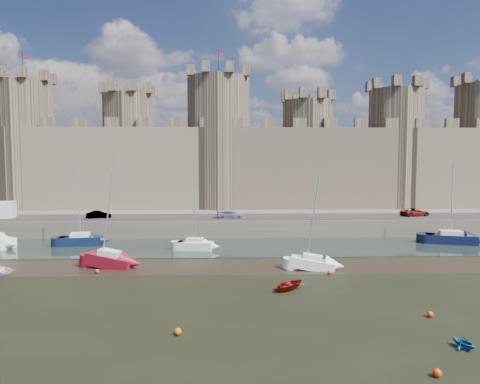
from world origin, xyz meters
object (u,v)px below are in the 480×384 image
Objects in this scene: car_2 at (230,215)px; sailboat_2 at (195,244)px; sailboat_4 at (110,260)px; sailboat_1 at (80,240)px; sailboat_3 at (451,238)px; sailboat_5 at (313,263)px; car_1 at (99,215)px; car_3 at (415,212)px.

sailboat_2 is (-4.34, -10.34, -2.30)m from car_2.
car_2 is 22.13m from sailboat_4.
sailboat_3 reaches higher than sailboat_1.
sailboat_5 is at bearing 9.86° from sailboat_4.
sailboat_4 is at bearing -172.69° from sailboat_5.
sailboat_3 is at bearing -113.56° from car_1.
sailboat_2 is 0.88× the size of sailboat_3.
car_1 reaches higher than car_2.
sailboat_4 is (6.72, -11.20, -0.01)m from sailboat_1.
sailboat_1 is 0.97× the size of sailboat_3.
sailboat_5 reaches higher than car_2.
sailboat_3 is at bearing 171.70° from car_3.
car_2 is at bearing 78.86° from car_3.
sailboat_2 is at bearing -157.88° from sailboat_3.
sailboat_3 is 24.11m from sailboat_5.
sailboat_1 reaches higher than car_1.
sailboat_3 is at bearing 15.59° from sailboat_2.
car_3 is 0.39× the size of sailboat_4.
sailboat_2 is (14.79, -3.35, -0.04)m from sailboat_1.
car_2 is 0.42× the size of sailboat_5.
car_1 is at bearing 154.83° from sailboat_5.
car_1 is 0.32× the size of sailboat_3.
sailboat_5 is (20.45, -1.52, -0.11)m from sailboat_4.
sailboat_3 reaches higher than sailboat_5.
car_2 is (18.97, -0.44, -0.00)m from car_1.
sailboat_3 is (47.82, -0.28, 0.00)m from sailboat_1.
sailboat_1 reaches higher than sailboat_5.
car_1 is at bearing 82.11° from sailboat_1.
car_3 is at bearing 40.10° from sailboat_4.
sailboat_4 is at bearing 101.93° from car_3.
sailboat_4 is at bearing -174.97° from car_1.
car_3 is 29.04m from sailboat_5.
sailboat_1 is 13.06m from sailboat_4.
sailboat_3 is at bearing 42.63° from sailboat_5.
sailboat_5 reaches higher than car_3.
sailboat_5 is (12.38, -9.37, -0.08)m from sailboat_2.
sailboat_1 reaches higher than car_3.
sailboat_4 reaches higher than car_3.
sailboat_4 is (-12.41, -18.19, -2.26)m from car_2.
sailboat_5 is (27.01, -20.15, -2.38)m from car_1.
sailboat_5 is at bearing -160.87° from car_2.
car_1 is 48.33m from sailboat_3.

